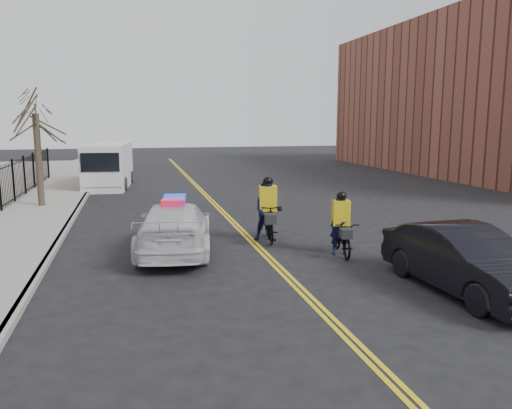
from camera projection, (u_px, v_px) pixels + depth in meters
The scene contains 12 objects.
ground at pixel (267, 257), 14.23m from camera, with size 120.00×120.00×0.00m, color black.
center_line_left at pixel (218, 209), 21.87m from camera, with size 0.10×60.00×0.01m, color gold.
center_line_right at pixel (222, 209), 21.90m from camera, with size 0.10×60.00×0.01m, color gold.
sidewalk at pixel (36, 215), 20.10m from camera, with size 3.00×60.00×0.15m, color gray.
curb at pixel (75, 213), 20.45m from camera, with size 0.20×60.00×0.15m, color gray.
building_across at pixel (498, 97), 35.75m from camera, with size 12.00×30.00×11.00m, color brown.
street_tree at pixel (36, 128), 21.41m from camera, with size 3.20×3.20×4.80m.
police_cruiser at pixel (175, 227), 14.63m from camera, with size 2.76×5.32×1.63m.
dark_sedan at pixel (465, 260), 11.19m from camera, with size 1.58×4.54×1.50m, color black.
cargo_van at pixel (108, 166), 28.83m from camera, with size 2.74×6.18×2.51m.
cyclist_near at pixel (340, 233), 14.38m from camera, with size 0.99×1.98×1.86m.
cyclist_far at pixel (268, 216), 15.98m from camera, with size 1.04×2.15×2.10m.
Camera 1 is at (-3.62, -13.30, 3.84)m, focal length 35.00 mm.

